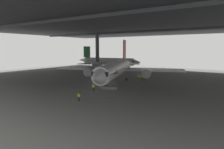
% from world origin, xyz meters
% --- Properties ---
extents(ground_plane, '(110.00, 110.00, 0.00)m').
position_xyz_m(ground_plane, '(0.00, 0.00, 0.00)').
color(ground_plane, gray).
extents(hangar_structure, '(121.00, 99.00, 17.86)m').
position_xyz_m(hangar_structure, '(-0.08, 13.78, 17.23)').
color(hangar_structure, '#4C4F54').
rests_on(hangar_structure, ground_plane).
extents(airplane_main, '(38.83, 39.06, 12.47)m').
position_xyz_m(airplane_main, '(2.54, 3.45, 3.64)').
color(airplane_main, white).
rests_on(airplane_main, ground_plane).
extents(boarding_stairs, '(4.62, 2.83, 4.87)m').
position_xyz_m(boarding_stairs, '(7.02, -6.77, 0.75)').
color(boarding_stairs, slate).
rests_on(boarding_stairs, ground_plane).
extents(crew_worker_near_nose, '(0.54, 0.30, 1.56)m').
position_xyz_m(crew_worker_near_nose, '(8.61, -18.84, 0.88)').
color(crew_worker_near_nose, '#232838').
rests_on(crew_worker_near_nose, ground_plane).
extents(crew_worker_by_stairs, '(0.51, 0.35, 1.61)m').
position_xyz_m(crew_worker_by_stairs, '(5.19, -10.37, 0.91)').
color(crew_worker_by_stairs, '#232838').
rests_on(crew_worker_by_stairs, ground_plane).
extents(airplane_distant, '(33.50, 32.66, 10.63)m').
position_xyz_m(airplane_distant, '(-23.00, 35.77, 3.30)').
color(airplane_distant, white).
rests_on(airplane_distant, ground_plane).
extents(traffic_cone_orange, '(0.36, 0.36, 0.60)m').
position_xyz_m(traffic_cone_orange, '(11.65, -14.25, 0.29)').
color(traffic_cone_orange, black).
rests_on(traffic_cone_orange, ground_plane).
extents(baggage_tug, '(2.16, 2.50, 0.90)m').
position_xyz_m(baggage_tug, '(5.39, 13.12, 0.53)').
color(baggage_tug, yellow).
rests_on(baggage_tug, ground_plane).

